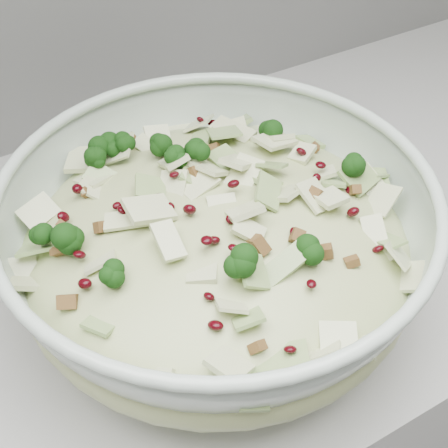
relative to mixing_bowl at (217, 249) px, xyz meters
name	(u,v)px	position (x,y,z in m)	size (l,w,h in m)	color
counter	(321,368)	(0.27, 0.10, -0.53)	(3.60, 0.60, 0.90)	#ACACA7
mixing_bowl	(217,249)	(0.00, 0.00, 0.00)	(0.52, 0.52, 0.16)	#AFC0B1
salad	(217,229)	(0.00, 0.00, 0.03)	(0.52, 0.52, 0.16)	#ABBA7F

